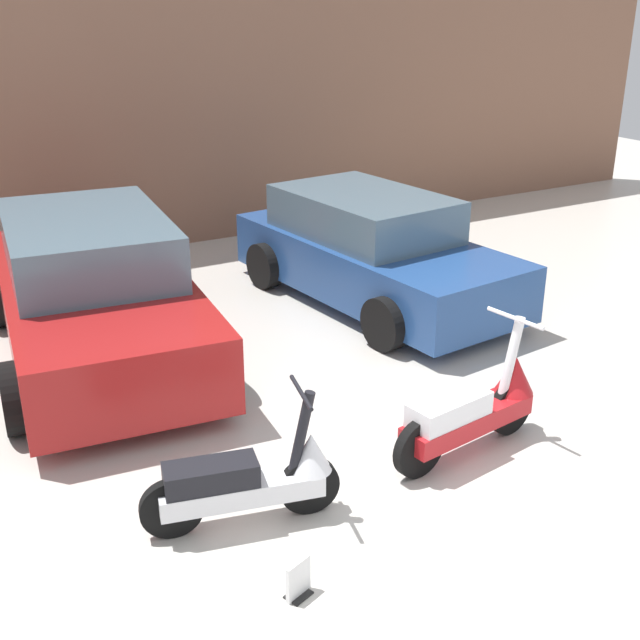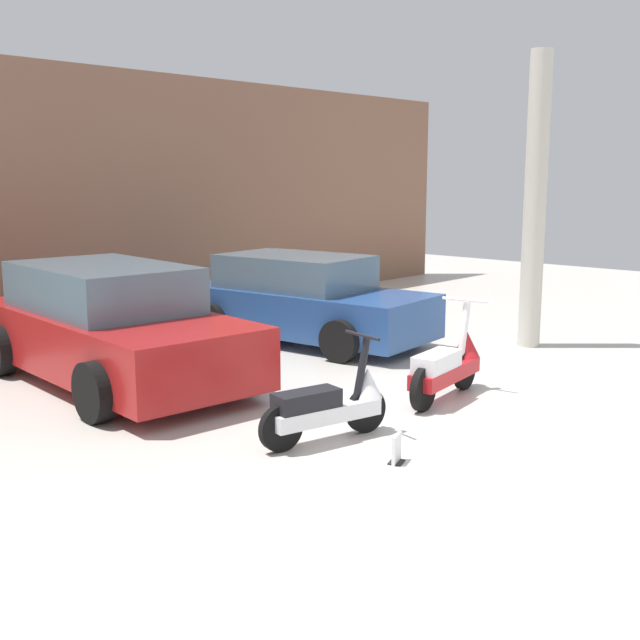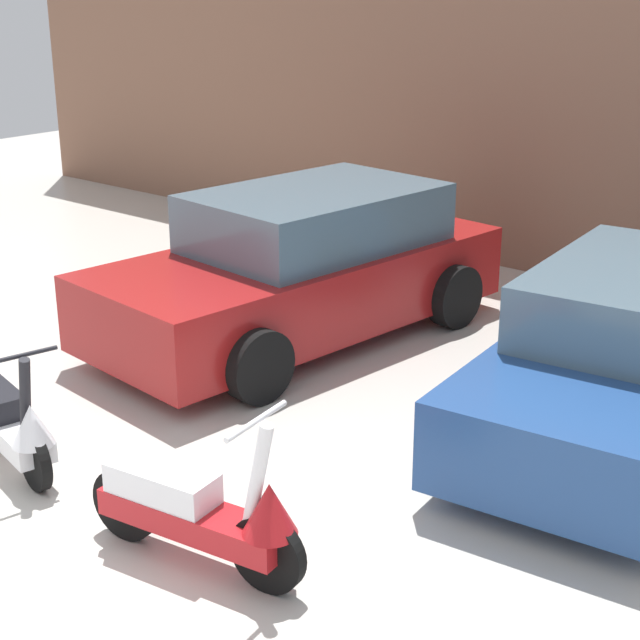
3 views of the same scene
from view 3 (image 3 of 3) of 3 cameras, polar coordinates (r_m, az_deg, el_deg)
wall_back at (r=11.21m, az=16.55°, el=12.33°), size 19.60×0.12×4.20m
scooter_front_left at (r=7.37m, az=-17.61°, el=-5.64°), size 1.40×0.61×0.99m
scooter_front_right at (r=5.94m, az=-6.88°, el=-10.91°), size 1.55×0.58×1.09m
car_rear_left at (r=9.45m, az=-1.03°, el=3.06°), size 2.36×4.35×1.42m
car_rear_center at (r=7.80m, az=17.57°, el=-2.06°), size 2.15×3.96×1.30m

